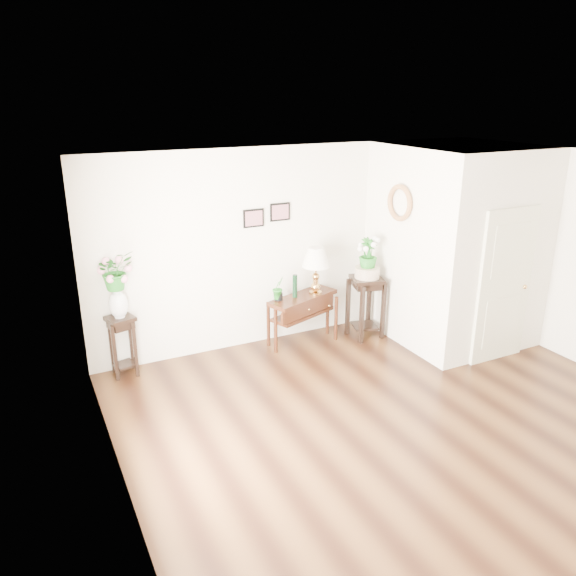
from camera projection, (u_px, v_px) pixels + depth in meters
floor at (407, 424)px, 6.22m from camera, size 6.00×5.50×0.02m
ceiling at (428, 168)px, 5.29m from camera, size 6.00×5.50×0.02m
wall_back at (295, 244)px, 8.08m from camera, size 6.00×0.02×2.80m
wall_left at (118, 366)px, 4.50m from camera, size 0.02×5.50×2.80m
partition at (454, 243)px, 8.14m from camera, size 1.80×1.95×2.80m
door at (504, 286)px, 7.41m from camera, size 0.90×0.05×2.10m
art_print_left at (254, 218)px, 7.65m from camera, size 0.30×0.02×0.25m
art_print_right at (280, 212)px, 7.80m from camera, size 0.30×0.02×0.25m
wall_ornament at (400, 203)px, 7.63m from camera, size 0.07×0.51×0.51m
console_table at (303, 319)px, 8.12m from camera, size 1.16×0.71×0.73m
table_lamp at (316, 270)px, 7.96m from camera, size 0.41×0.41×0.69m
green_vase at (295, 286)px, 7.88m from camera, size 0.09×0.09×0.33m
potted_plant at (278, 289)px, 7.78m from camera, size 0.21×0.20×0.32m
plant_stand_a at (123, 346)px, 7.19m from camera, size 0.39×0.39×0.80m
porcelain_vase at (118, 300)px, 6.98m from camera, size 0.29×0.29×0.41m
lily_arrangement at (115, 268)px, 6.84m from camera, size 0.55×0.51×0.49m
plant_stand_b at (365, 307)px, 8.31m from camera, size 0.54×0.54×0.92m
ceramic_bowl at (367, 272)px, 8.13m from camera, size 0.46×0.46×0.16m
narcissus at (368, 254)px, 8.04m from camera, size 0.30×0.30×0.47m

